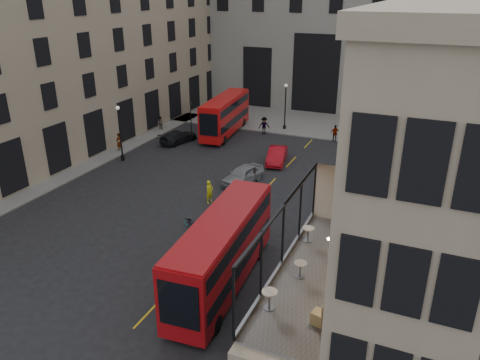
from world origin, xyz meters
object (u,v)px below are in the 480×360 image
at_px(cafe_table_far, 308,232).
at_px(cafe_chair_d, 359,232).
at_px(traffic_light_far, 191,114).
at_px(car_a, 243,175).
at_px(bus_far, 225,113).
at_px(cafe_table_near, 270,297).
at_px(cyclist, 209,192).
at_px(cafe_table_mid, 300,267).
at_px(cafe_chair_c, 336,256).
at_px(bicycle, 193,223).
at_px(street_lamp_b, 285,110).
at_px(bus_near, 222,249).
at_px(pedestrian_c, 335,133).
at_px(traffic_light_near, 255,186).
at_px(cafe_chair_a, 319,317).
at_px(pedestrian_b, 264,126).
at_px(cafe_chair_b, 338,275).
at_px(street_lamp_a, 121,137).
at_px(pedestrian_d, 370,125).
at_px(car_c, 178,137).
at_px(pedestrian_e, 119,142).
at_px(pedestrian_a, 160,124).

relative_size(cafe_table_far, cafe_chair_d, 0.82).
relative_size(traffic_light_far, car_a, 0.85).
height_order(bus_far, cafe_table_near, cafe_table_near).
distance_m(bus_far, cyclist, 18.17).
distance_m(cafe_table_mid, cafe_table_far, 2.98).
bearing_deg(cafe_chair_c, bicycle, 146.47).
xyz_separation_m(street_lamp_b, bus_near, (6.50, -30.49, -0.01)).
height_order(bus_far, pedestrian_c, bus_far).
bearing_deg(traffic_light_near, car_a, 120.60).
bearing_deg(cyclist, traffic_light_near, -85.61).
height_order(cafe_chair_a, cafe_chair_d, cafe_chair_a).
bearing_deg(cafe_table_mid, bus_far, 120.06).
bearing_deg(cafe_table_mid, cafe_chair_c, 57.95).
bearing_deg(pedestrian_b, cafe_chair_d, -93.10).
xyz_separation_m(cafe_table_mid, cafe_chair_a, (1.43, -2.48, -0.17)).
xyz_separation_m(cafe_table_near, cafe_chair_b, (1.94, 2.76, -0.26)).
bearing_deg(cafe_chair_a, bus_far, 120.06).
bearing_deg(cafe_chair_a, street_lamp_a, 139.24).
bearing_deg(pedestrian_c, pedestrian_d, -144.14).
relative_size(pedestrian_b, pedestrian_c, 1.09).
relative_size(cyclist, pedestrian_d, 0.94).
height_order(car_a, pedestrian_c, pedestrian_c).
distance_m(street_lamp_a, bus_near, 22.72).
relative_size(cafe_table_near, cafe_chair_c, 0.77).
height_order(bus_near, cafe_table_far, cafe_table_far).
distance_m(street_lamp_b, pedestrian_c, 6.83).
bearing_deg(cafe_chair_b, car_c, 131.69).
xyz_separation_m(bus_far, car_c, (-3.27, -4.90, -1.70)).
relative_size(traffic_light_far, cafe_chair_d, 4.52).
distance_m(bus_near, pedestrian_b, 29.14).
height_order(pedestrian_d, pedestrian_e, pedestrian_d).
distance_m(traffic_light_far, cyclist, 18.12).
bearing_deg(cafe_chair_b, pedestrian_a, 133.27).
bearing_deg(pedestrian_b, street_lamp_b, 26.28).
height_order(street_lamp_a, cafe_chair_a, cafe_chair_a).
xyz_separation_m(bicycle, cafe_chair_c, (11.28, -7.47, 4.44)).
bearing_deg(pedestrian_b, pedestrian_c, -27.98).
relative_size(bicycle, cafe_table_far, 2.50).
bearing_deg(bus_far, bus_near, -65.27).
relative_size(cafe_table_mid, cafe_chair_b, 0.90).
relative_size(pedestrian_e, cafe_table_mid, 2.85).
xyz_separation_m(cafe_table_near, cafe_table_far, (-0.04, 5.31, -0.03)).
bearing_deg(cyclist, cafe_table_mid, -123.68).
bearing_deg(cyclist, car_c, 56.20).
bearing_deg(cafe_table_far, street_lamp_b, 109.94).
relative_size(cafe_table_near, cafe_chair_d, 0.88).
bearing_deg(pedestrian_b, car_c, -169.71).
bearing_deg(cafe_table_mid, cyclist, 129.36).
distance_m(bus_far, cafe_chair_b, 35.59).
xyz_separation_m(bus_far, pedestrian_e, (-7.27, -9.77, -1.39)).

